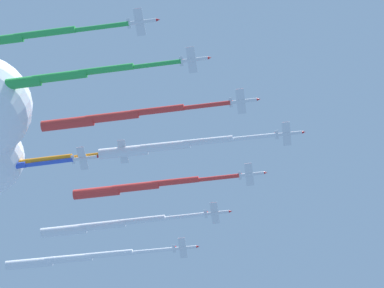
{
  "coord_description": "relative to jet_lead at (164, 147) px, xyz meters",
  "views": [
    {
      "loc": [
        139.08,
        -11.41,
        -21.11
      ],
      "look_at": [
        0.0,
        0.0,
        176.44
      ],
      "focal_mm": 68.31,
      "sensor_mm": 36.0,
      "label": 1
    }
  ],
  "objects": [
    {
      "name": "jet_starboard_inner",
      "position": [
        10.93,
        -17.84,
        -1.04
      ],
      "size": [
        21.03,
        69.78,
        4.15
      ],
      "color": "silver"
    },
    {
      "name": "jet_port_mid",
      "position": [
        -36.37,
        -20.43,
        -0.41
      ],
      "size": [
        20.9,
        68.33,
        4.25
      ],
      "color": "silver"
    },
    {
      "name": "jet_starboard_mid",
      "position": [
        22.7,
        -34.77,
        2.01
      ],
      "size": [
        21.2,
        70.29,
        4.17
      ],
      "color": "silver"
    },
    {
      "name": "jet_trail_port",
      "position": [
        -12.32,
        -52.26,
        0.2
      ],
      "size": [
        20.44,
        66.22,
        4.16
      ],
      "color": "silver"
    },
    {
      "name": "jet_port_outer",
      "position": [
        -53.96,
        -32.88,
        -0.43
      ],
      "size": [
        20.65,
        71.96,
        4.25
      ],
      "color": "silver"
    },
    {
      "name": "jet_lead",
      "position": [
        0.0,
        0.0,
        0.0
      ],
      "size": [
        19.57,
        67.85,
        4.1
      ],
      "color": "silver"
    },
    {
      "name": "jet_port_inner",
      "position": [
        -18.14,
        -9.18,
        0.09
      ],
      "size": [
        20.18,
        66.52,
        4.21
      ],
      "color": "silver"
    }
  ]
}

